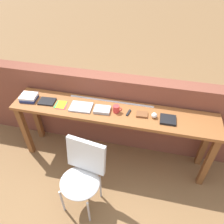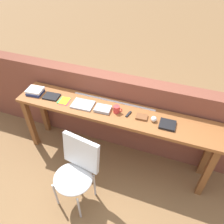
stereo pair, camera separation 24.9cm
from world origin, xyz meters
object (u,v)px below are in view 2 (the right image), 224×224
object	(u,v)px
chair_white_moulded	(76,170)
book_repair_rightmost	(167,125)
book_stack_leftmost	(35,91)
mug	(117,109)
magazine_cycling	(52,96)
pamphlet_pile_colourful	(64,101)
multitool_folded	(128,114)
leather_journal_brown	(142,117)
book_open_centre	(83,104)
sports_ball_small	(154,119)

from	to	relation	value
chair_white_moulded	book_repair_rightmost	size ratio (longest dim) A/B	5.03
book_stack_leftmost	mug	distance (m)	1.13
magazine_cycling	pamphlet_pile_colourful	distance (m)	0.20
pamphlet_pile_colourful	mug	distance (m)	0.69
mug	multitool_folded	size ratio (longest dim) A/B	1.00
leather_journal_brown	book_repair_rightmost	bearing A→B (deg)	-8.06
book_stack_leftmost	leather_journal_brown	world-z (taller)	book_stack_leftmost
book_open_centre	leather_journal_brown	world-z (taller)	leather_journal_brown
chair_white_moulded	sports_ball_small	distance (m)	1.03
book_stack_leftmost	sports_ball_small	bearing A→B (deg)	0.08
chair_white_moulded	pamphlet_pile_colourful	world-z (taller)	chair_white_moulded
book_stack_leftmost	book_repair_rightmost	world-z (taller)	book_stack_leftmost
magazine_cycling	pamphlet_pile_colourful	xyz separation A→B (m)	(0.20, -0.02, -0.01)
chair_white_moulded	leather_journal_brown	distance (m)	0.94
chair_white_moulded	leather_journal_brown	size ratio (longest dim) A/B	6.86
chair_white_moulded	mug	distance (m)	0.82
chair_white_moulded	leather_journal_brown	world-z (taller)	leather_journal_brown
pamphlet_pile_colourful	sports_ball_small	xyz separation A→B (m)	(1.13, 0.02, 0.03)
chair_white_moulded	book_stack_leftmost	bearing A→B (deg)	143.04
chair_white_moulded	sports_ball_small	world-z (taller)	sports_ball_small
book_stack_leftmost	magazine_cycling	size ratio (longest dim) A/B	1.09
book_repair_rightmost	mug	bearing A→B (deg)	177.54
magazine_cycling	book_repair_rightmost	bearing A→B (deg)	-4.39
mug	multitool_folded	bearing A→B (deg)	2.39
magazine_cycling	book_repair_rightmost	xyz separation A→B (m)	(1.48, -0.01, 0.00)
magazine_cycling	sports_ball_small	distance (m)	1.33
multitool_folded	pamphlet_pile_colourful	bearing A→B (deg)	-177.82
multitool_folded	sports_ball_small	size ratio (longest dim) A/B	1.66
pamphlet_pile_colourful	book_repair_rightmost	xyz separation A→B (m)	(1.29, 0.01, 0.01)
book_open_centre	multitool_folded	size ratio (longest dim) A/B	2.40
pamphlet_pile_colourful	book_repair_rightmost	bearing A→B (deg)	0.25
leather_journal_brown	multitool_folded	bearing A→B (deg)	177.08
chair_white_moulded	book_repair_rightmost	world-z (taller)	book_repair_rightmost
book_open_centre	magazine_cycling	bearing A→B (deg)	175.86
magazine_cycling	multitool_folded	xyz separation A→B (m)	(1.03, 0.01, -0.00)
mug	sports_ball_small	world-z (taller)	mug
chair_white_moulded	pamphlet_pile_colourful	size ratio (longest dim) A/B	5.36
chair_white_moulded	book_stack_leftmost	distance (m)	1.18
mug	leather_journal_brown	bearing A→B (deg)	1.19
sports_ball_small	book_repair_rightmost	distance (m)	0.16
book_stack_leftmost	book_open_centre	xyz separation A→B (m)	(0.69, -0.01, -0.02)
book_stack_leftmost	leather_journal_brown	distance (m)	1.43
chair_white_moulded	multitool_folded	world-z (taller)	multitool_folded
book_repair_rightmost	leather_journal_brown	bearing A→B (deg)	174.40
magazine_cycling	sports_ball_small	world-z (taller)	sports_ball_small
chair_white_moulded	sports_ball_small	bearing A→B (deg)	44.98
magazine_cycling	book_open_centre	xyz separation A→B (m)	(0.45, -0.01, 0.00)
book_open_centre	book_repair_rightmost	distance (m)	1.03
pamphlet_pile_colourful	leather_journal_brown	world-z (taller)	leather_journal_brown
pamphlet_pile_colourful	multitool_folded	world-z (taller)	multitool_folded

